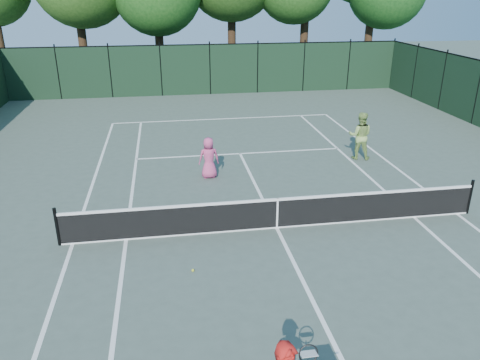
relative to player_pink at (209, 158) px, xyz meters
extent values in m
plane|color=#46554A|center=(1.48, -4.06, -0.73)|extent=(90.00, 90.00, 0.00)
cube|color=white|center=(-4.01, -4.06, -0.73)|extent=(0.10, 23.77, 0.01)
cube|color=white|center=(6.96, -4.06, -0.73)|extent=(0.10, 23.77, 0.01)
cube|color=white|center=(-2.64, -4.06, -0.73)|extent=(0.10, 23.77, 0.01)
cube|color=white|center=(5.59, -4.06, -0.73)|extent=(0.10, 23.77, 0.01)
cube|color=white|center=(1.48, 7.83, -0.73)|extent=(10.97, 0.10, 0.01)
cube|color=white|center=(1.48, 2.34, -0.73)|extent=(8.23, 0.10, 0.01)
cube|color=white|center=(1.48, -4.06, -0.73)|extent=(0.10, 12.80, 0.01)
cube|color=black|center=(1.48, -4.06, -0.28)|extent=(11.60, 0.03, 0.85)
cube|color=white|center=(1.48, -4.06, 0.14)|extent=(11.60, 0.05, 0.07)
cube|color=white|center=(1.48, -4.06, -0.71)|extent=(11.60, 0.05, 0.04)
cube|color=white|center=(1.48, -4.06, -0.28)|extent=(0.05, 0.04, 0.91)
cylinder|color=black|center=(-4.32, -4.06, -0.20)|extent=(0.09, 0.09, 1.06)
cylinder|color=black|center=(7.28, -4.06, -0.20)|extent=(0.09, 0.09, 1.06)
cube|color=black|center=(1.48, 13.94, 0.77)|extent=(24.00, 0.05, 3.00)
cylinder|color=black|center=(-11.52, 17.44, 1.52)|extent=(0.56, 0.56, 4.50)
cylinder|color=black|center=(-6.52, 17.94, 1.67)|extent=(0.56, 0.56, 4.80)
cylinder|color=black|center=(-1.52, 17.74, 1.42)|extent=(0.56, 0.56, 4.30)
cylinder|color=black|center=(3.48, 18.24, 1.77)|extent=(0.56, 0.56, 5.00)
cylinder|color=black|center=(8.48, 17.54, 1.57)|extent=(0.56, 0.56, 4.60)
cylinder|color=black|center=(13.48, 18.04, 1.47)|extent=(0.56, 0.56, 4.40)
torus|color=black|center=(0.47, -10.14, 0.49)|extent=(0.30, 0.10, 0.30)
imported|color=#C8467B|center=(0.00, 0.00, 0.00)|extent=(0.74, 0.50, 1.46)
imported|color=#95B85C|center=(5.97, 1.06, 0.19)|extent=(1.09, 0.97, 1.85)
sphere|color=#C4CF2A|center=(-0.98, -5.85, -0.70)|extent=(0.07, 0.07, 0.07)
camera|label=1|loc=(-1.38, -15.30, 5.48)|focal=35.00mm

